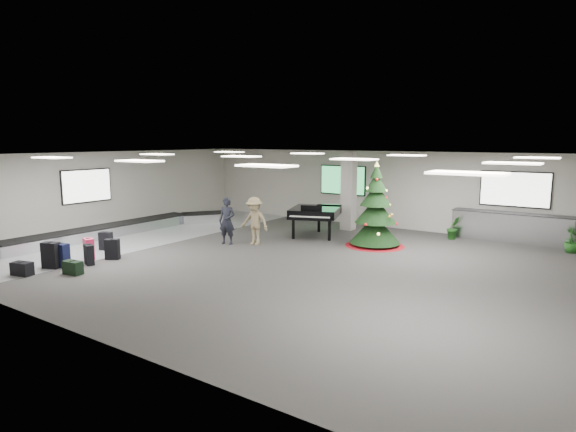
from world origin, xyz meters
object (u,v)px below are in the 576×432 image
Objects in this scene: grand_piano at (315,212)px; baggage_carousel at (127,228)px; traveler_b at (255,221)px; pink_suitcase at (89,249)px; traveler_a at (227,221)px; christmas_tree at (375,217)px; potted_plant_right at (572,241)px; service_counter at (511,227)px; potted_plant_left at (453,228)px.

baggage_carousel is at bearing -170.13° from grand_piano.
pink_suitcase is at bearing -126.59° from traveler_b.
traveler_a is at bearing 82.05° from pink_suitcase.
christmas_tree is 6.38m from potted_plant_right.
pink_suitcase is 0.25× the size of grand_piano.
baggage_carousel is 4.70m from traveler_a.
christmas_tree is (9.04, 3.42, 0.80)m from baggage_carousel.
potted_plant_right reaches higher than pink_suitcase.
traveler_a is at bearing -143.96° from service_counter.
potted_plant_right is at bearing -4.57° from grand_piano.
traveler_b is 1.93× the size of potted_plant_left.
christmas_tree is (6.51, 6.78, 0.68)m from pink_suitcase.
service_counter is 9.22m from traveler_b.
christmas_tree reaches higher than baggage_carousel.
grand_piano is (6.42, 3.73, 0.70)m from baggage_carousel.
traveler_a reaches higher than pink_suitcase.
service_counter is at bearing 20.44° from traveler_a.
potted_plant_right is (12.27, 9.45, 0.06)m from pink_suitcase.
baggage_carousel is 14.24× the size of pink_suitcase.
traveler_b is (0.84, 0.50, 0.01)m from traveler_a.
christmas_tree is 1.78× the size of traveler_a.
service_counter is 4.65× the size of potted_plant_left.
christmas_tree is at bearing 26.91° from traveler_b.
grand_piano is at bearing -154.97° from service_counter.
potted_plant_right is at bearing 22.39° from baggage_carousel.
potted_plant_left is at bearing -160.95° from service_counter.
pink_suitcase is 0.40× the size of traveler_b.
potted_plant_left is at bearing 53.92° from christmas_tree.
potted_plant_right is at bearing 12.12° from traveler_a.
potted_plant_right is (3.81, 0.00, -0.04)m from potted_plant_left.
baggage_carousel is 3.28× the size of christmas_tree.
service_counter is 2.44× the size of traveler_a.
service_counter reaches higher than baggage_carousel.
grand_piano is at bearing 43.19° from traveler_a.
christmas_tree is 2.65m from grand_piano.
potted_plant_left reaches higher than potted_plant_right.
potted_plant_right reaches higher than baggage_carousel.
traveler_a is 2.09× the size of potted_plant_right.
traveler_a is 0.98m from traveler_b.
christmas_tree is 5.20m from traveler_a.
service_counter reaches higher than potted_plant_right.
grand_piano reaches higher than service_counter.
grand_piano reaches higher than pink_suitcase.
pink_suitcase is 8.10m from grand_piano.
traveler_a is (2.06, 4.09, 0.50)m from pink_suitcase.
potted_plant_left is at bearing 36.88° from traveler_b.
traveler_a is (-8.24, -6.00, 0.28)m from service_counter.
potted_plant_left is at bearing -179.93° from potted_plant_right.
service_counter is at bearing 162.12° from potted_plant_right.
traveler_a is 11.54m from potted_plant_right.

